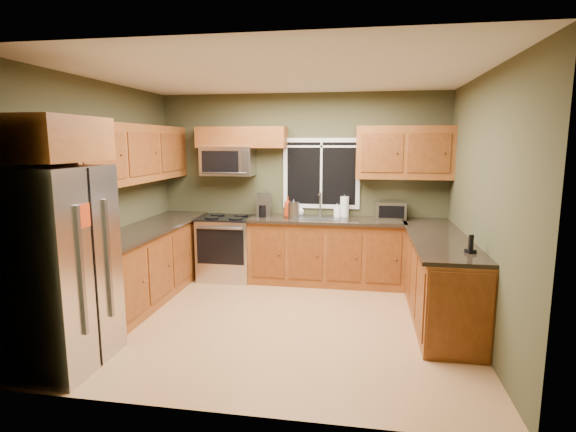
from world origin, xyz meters
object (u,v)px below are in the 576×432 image
(range, at_px, (227,247))
(toaster_oven, at_px, (391,210))
(kettle, at_px, (294,209))
(soap_bottle_c, at_px, (300,210))
(cordless_phone, at_px, (471,247))
(paper_towel_roll, at_px, (344,207))
(coffee_maker, at_px, (264,206))
(microwave, at_px, (228,161))
(soap_bottle_a, at_px, (288,207))
(refrigerator, at_px, (58,268))
(soap_bottle_b, at_px, (337,210))

(range, relative_size, toaster_oven, 2.31)
(kettle, relative_size, soap_bottle_c, 1.83)
(toaster_oven, distance_m, cordless_phone, 1.96)
(paper_towel_roll, relative_size, cordless_phone, 1.77)
(range, bearing_deg, coffee_maker, 6.73)
(cordless_phone, bearing_deg, kettle, 139.69)
(range, height_order, microwave, microwave)
(microwave, height_order, soap_bottle_c, microwave)
(paper_towel_roll, xyz_separation_m, soap_bottle_a, (-0.80, -0.16, 0.00))
(refrigerator, bearing_deg, cordless_phone, 15.59)
(microwave, xyz_separation_m, paper_towel_roll, (1.70, 0.07, -0.64))
(soap_bottle_c, bearing_deg, kettle, -100.40)
(kettle, bearing_deg, paper_towel_roll, 19.83)
(paper_towel_roll, bearing_deg, soap_bottle_c, 178.24)
(microwave, bearing_deg, toaster_oven, -0.87)
(microwave, distance_m, soap_bottle_b, 1.74)
(microwave, xyz_separation_m, soap_bottle_c, (1.05, 0.09, -0.71))
(range, bearing_deg, soap_bottle_b, 6.82)
(soap_bottle_a, relative_size, cordless_phone, 1.62)
(coffee_maker, bearing_deg, cordless_phone, -36.30)
(range, distance_m, toaster_oven, 2.42)
(soap_bottle_c, bearing_deg, range, -167.62)
(soap_bottle_a, bearing_deg, kettle, -41.18)
(range, relative_size, soap_bottle_a, 3.20)
(range, relative_size, coffee_maker, 2.85)
(soap_bottle_a, height_order, soap_bottle_c, soap_bottle_a)
(refrigerator, xyz_separation_m, soap_bottle_a, (1.59, 2.82, 0.19))
(microwave, relative_size, coffee_maker, 2.31)
(paper_towel_roll, bearing_deg, coffee_maker, -172.79)
(toaster_oven, relative_size, soap_bottle_a, 1.38)
(soap_bottle_a, xyz_separation_m, cordless_phone, (2.10, -1.79, -0.09))
(refrigerator, xyz_separation_m, toaster_oven, (3.04, 2.87, 0.16))
(microwave, bearing_deg, soap_bottle_c, 5.13)
(toaster_oven, xyz_separation_m, cordless_phone, (0.66, -1.84, -0.07))
(range, relative_size, kettle, 3.35)
(kettle, xyz_separation_m, soap_bottle_a, (-0.10, 0.09, 0.02))
(toaster_oven, xyz_separation_m, paper_towel_roll, (-0.65, 0.11, 0.02))
(toaster_oven, xyz_separation_m, soap_bottle_a, (-1.45, -0.06, 0.02))
(range, distance_m, kettle, 1.17)
(refrigerator, bearing_deg, soap_bottle_b, 52.33)
(refrigerator, relative_size, paper_towel_roll, 5.64)
(kettle, bearing_deg, microwave, 169.90)
(paper_towel_roll, relative_size, soap_bottle_b, 1.72)
(coffee_maker, bearing_deg, refrigerator, -113.54)
(refrigerator, height_order, microwave, microwave)
(range, height_order, soap_bottle_c, soap_bottle_c)
(coffee_maker, height_order, soap_bottle_c, coffee_maker)
(toaster_oven, distance_m, paper_towel_roll, 0.66)
(soap_bottle_a, bearing_deg, soap_bottle_c, 50.95)
(soap_bottle_b, bearing_deg, range, -173.18)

